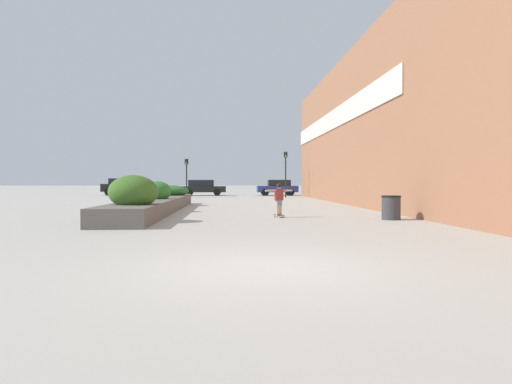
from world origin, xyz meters
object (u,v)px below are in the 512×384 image
trash_bin (391,208)px  car_center_right (123,186)px  car_center_left (351,187)px  skateboarder (279,196)px  traffic_light_right (286,167)px  traffic_light_left (187,171)px  car_leftmost (203,187)px  skateboard (279,215)px  car_rightmost (278,187)px

trash_bin → car_center_right: 33.45m
car_center_left → skateboarder: bearing=159.6°
traffic_light_right → traffic_light_left: bearing=-179.1°
skateboarder → car_center_left: bearing=51.0°
trash_bin → car_leftmost: (-8.12, 27.97, 0.36)m
car_center_right → traffic_light_left: (6.82, -7.41, 1.32)m
skateboard → traffic_light_left: bearing=85.8°
car_leftmost → car_center_left: car_center_left is taller
skateboard → skateboarder: 0.73m
car_center_right → traffic_light_right: size_ratio=1.03×
car_leftmost → traffic_light_right: (7.19, -5.83, 1.78)m
car_rightmost → traffic_light_right: traffic_light_right is taller
trash_bin → car_center_left: size_ratio=0.18×
skateboarder → car_center_left: size_ratio=0.25×
car_center_left → traffic_light_left: bearing=112.5°
car_center_right → car_center_left: bearing=87.3°
car_center_right → trash_bin: bearing=28.4°
skateboard → car_rightmost: (2.77, 26.50, 0.71)m
car_center_left → traffic_light_left: traffic_light_left is taller
traffic_light_left → car_center_left: bearing=22.5°
car_center_right → traffic_light_right: 16.74m
skateboard → car_leftmost: car_leftmost is taller
car_center_right → skateboarder: bearing=23.3°
skateboard → traffic_light_right: traffic_light_right is taller
skateboarder → traffic_light_left: size_ratio=0.37×
skateboarder → traffic_light_left: traffic_light_left is taller
skateboard → car_center_left: car_center_left is taller
car_leftmost → traffic_light_right: 9.43m
car_center_left → car_rightmost: (-7.30, -0.60, -0.02)m
skateboard → trash_bin: bearing=-37.3°
car_rightmost → trash_bin: bearing=-178.0°
car_leftmost → traffic_light_left: (-0.96, -5.96, 1.41)m
skateboard → traffic_light_right: 21.20m
skateboarder → skateboard: bearing=161.4°
skateboard → car_leftmost: (-4.36, 26.69, 0.71)m
car_leftmost → car_center_right: bearing=-100.6°
traffic_light_left → traffic_light_right: traffic_light_right is taller
car_center_left → car_rightmost: car_center_left is taller
traffic_light_left → skateboarder: bearing=-75.6°
skateboarder → car_rightmost: (2.77, 26.50, -0.01)m
car_center_left → traffic_light_left: (-15.38, -6.37, 1.39)m
car_center_left → car_leftmost: bearing=91.6°
traffic_light_right → car_center_left: bearing=40.8°
car_rightmost → traffic_light_left: (-8.09, -5.77, 1.40)m
skateboard → traffic_light_left: traffic_light_left is taller
skateboarder → traffic_light_left: bearing=85.8°
skateboarder → traffic_light_left: 21.45m
car_center_right → traffic_light_right: traffic_light_right is taller
trash_bin → skateboard: bearing=161.3°
car_center_right → traffic_light_right: (14.97, -7.29, 1.70)m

